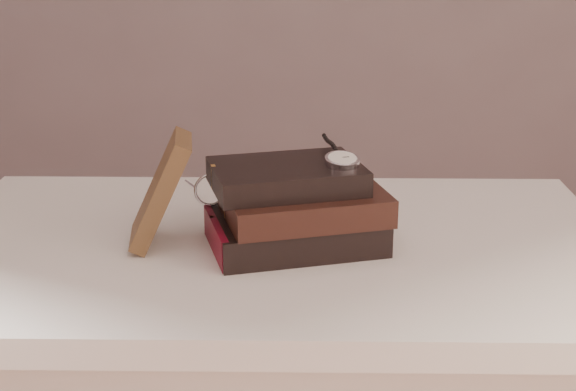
{
  "coord_description": "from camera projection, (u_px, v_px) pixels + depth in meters",
  "views": [
    {
      "loc": [
        0.04,
        -0.78,
        1.21
      ],
      "look_at": [
        0.02,
        0.33,
        0.82
      ],
      "focal_mm": 52.0,
      "sensor_mm": 36.0,
      "label": 1
    }
  ],
  "objects": [
    {
      "name": "pocket_watch",
      "position": [
        341.0,
        159.0,
        1.17
      ],
      "size": [
        0.06,
        0.15,
        0.02
      ],
      "color": "silver",
      "rests_on": "book_stack"
    },
    {
      "name": "journal",
      "position": [
        161.0,
        190.0,
        1.18
      ],
      "size": [
        0.11,
        0.11,
        0.16
      ],
      "primitive_type": "cube",
      "rotation": [
        0.0,
        0.44,
        0.13
      ],
      "color": "#422B19",
      "rests_on": "table"
    },
    {
      "name": "table",
      "position": [
        275.0,
        297.0,
        1.25
      ],
      "size": [
        1.0,
        0.6,
        0.75
      ],
      "color": "white",
      "rests_on": "ground"
    },
    {
      "name": "book_stack",
      "position": [
        296.0,
        208.0,
        1.18
      ],
      "size": [
        0.28,
        0.22,
        0.12
      ],
      "color": "black",
      "rests_on": "table"
    },
    {
      "name": "eyeglasses",
      "position": [
        226.0,
        188.0,
        1.23
      ],
      "size": [
        0.13,
        0.14,
        0.05
      ],
      "color": "silver",
      "rests_on": "book_stack"
    }
  ]
}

